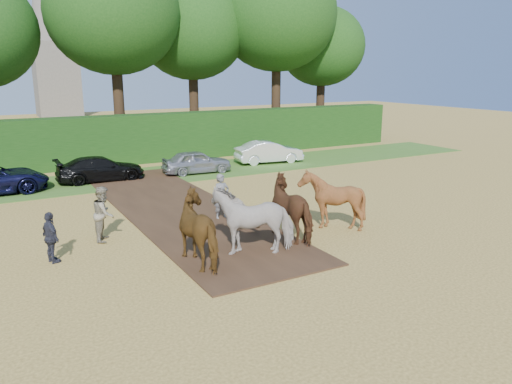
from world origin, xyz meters
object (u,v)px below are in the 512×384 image
church (49,1)px  parked_cars (34,175)px  plough_team (273,213)px  spectator_near (104,214)px  spectator_far (51,238)px

church → parked_cars: bearing=-100.1°
parked_cars → church: (7.29, 41.06, 13.04)m
plough_team → church: bearing=88.7°
spectator_near → spectator_far: 2.30m
spectator_far → parked_cars: (0.67, 10.81, -0.10)m
plough_team → parked_cars: bearing=115.8°
spectator_near → parked_cars: 9.57m
spectator_far → church: (7.96, 51.87, 12.93)m
spectator_near → plough_team: (4.87, -3.10, 0.13)m
plough_team → church: size_ratio=0.26×
parked_cars → spectator_near: bearing=-82.7°
spectator_near → plough_team: plough_team is taller
plough_team → parked_cars: plough_team is taller
spectator_near → plough_team: bearing=-99.2°
spectator_far → church: size_ratio=0.06×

